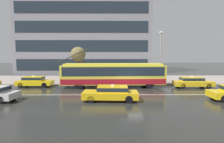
{
  "coord_description": "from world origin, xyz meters",
  "views": [
    {
      "loc": [
        -2.15,
        -18.5,
        3.82
      ],
      "look_at": [
        -2.01,
        3.78,
        1.85
      ],
      "focal_mm": 28.8,
      "sensor_mm": 36.0,
      "label": 1
    }
  ],
  "objects_px": {
    "pedestrian_walking_past": "(142,75)",
    "street_lamp": "(161,53)",
    "pedestrian_approaching_curb": "(120,71)",
    "pedestrian_at_shelter": "(114,72)",
    "bus_shelter": "(92,69)",
    "pedestrian_waiting_by_pole": "(106,71)",
    "taxi_ahead_of_bus": "(192,82)",
    "trolleybus": "(113,74)",
    "taxi_queued_behind_bus": "(35,81)",
    "taxi_oncoming_near": "(111,92)",
    "street_tree_bare": "(78,55)"
  },
  "relations": [
    {
      "from": "trolleybus",
      "to": "pedestrian_at_shelter",
      "type": "relative_size",
      "value": 6.87
    },
    {
      "from": "taxi_queued_behind_bus",
      "to": "bus_shelter",
      "type": "relative_size",
      "value": 1.07
    },
    {
      "from": "taxi_ahead_of_bus",
      "to": "street_tree_bare",
      "type": "relative_size",
      "value": 0.91
    },
    {
      "from": "bus_shelter",
      "to": "pedestrian_walking_past",
      "type": "height_order",
      "value": "bus_shelter"
    },
    {
      "from": "trolleybus",
      "to": "street_lamp",
      "type": "bearing_deg",
      "value": 23.19
    },
    {
      "from": "taxi_oncoming_near",
      "to": "street_tree_bare",
      "type": "distance_m",
      "value": 12.66
    },
    {
      "from": "pedestrian_at_shelter",
      "to": "street_lamp",
      "type": "relative_size",
      "value": 0.27
    },
    {
      "from": "street_lamp",
      "to": "taxi_queued_behind_bus",
      "type": "bearing_deg",
      "value": -171.58
    },
    {
      "from": "trolleybus",
      "to": "pedestrian_approaching_curb",
      "type": "distance_m",
      "value": 3.02
    },
    {
      "from": "pedestrian_approaching_curb",
      "to": "pedestrian_waiting_by_pole",
      "type": "distance_m",
      "value": 2.44
    },
    {
      "from": "pedestrian_at_shelter",
      "to": "bus_shelter",
      "type": "bearing_deg",
      "value": 163.36
    },
    {
      "from": "street_lamp",
      "to": "trolleybus",
      "type": "bearing_deg",
      "value": -156.81
    },
    {
      "from": "street_tree_bare",
      "to": "bus_shelter",
      "type": "bearing_deg",
      "value": -33.02
    },
    {
      "from": "taxi_oncoming_near",
      "to": "pedestrian_waiting_by_pole",
      "type": "relative_size",
      "value": 2.44
    },
    {
      "from": "taxi_oncoming_near",
      "to": "street_tree_bare",
      "type": "bearing_deg",
      "value": 113.03
    },
    {
      "from": "pedestrian_waiting_by_pole",
      "to": "street_lamp",
      "type": "xyz_separation_m",
      "value": [
        7.42,
        -1.68,
        2.57
      ]
    },
    {
      "from": "taxi_queued_behind_bus",
      "to": "street_lamp",
      "type": "xyz_separation_m",
      "value": [
        16.18,
        2.4,
        3.51
      ]
    },
    {
      "from": "pedestrian_walking_past",
      "to": "street_lamp",
      "type": "relative_size",
      "value": 0.24
    },
    {
      "from": "taxi_queued_behind_bus",
      "to": "street_tree_bare",
      "type": "xyz_separation_m",
      "value": [
        4.66,
        4.29,
        3.24
      ]
    },
    {
      "from": "taxi_queued_behind_bus",
      "to": "street_tree_bare",
      "type": "distance_m",
      "value": 7.12
    },
    {
      "from": "pedestrian_approaching_curb",
      "to": "pedestrian_walking_past",
      "type": "height_order",
      "value": "pedestrian_approaching_curb"
    },
    {
      "from": "bus_shelter",
      "to": "pedestrian_at_shelter",
      "type": "relative_size",
      "value": 2.1
    },
    {
      "from": "trolleybus",
      "to": "pedestrian_waiting_by_pole",
      "type": "bearing_deg",
      "value": 102.26
    },
    {
      "from": "pedestrian_walking_past",
      "to": "street_lamp",
      "type": "xyz_separation_m",
      "value": [
        2.42,
        -0.54,
        3.1
      ]
    },
    {
      "from": "bus_shelter",
      "to": "taxi_queued_behind_bus",
      "type": "bearing_deg",
      "value": -157.02
    },
    {
      "from": "taxi_ahead_of_bus",
      "to": "pedestrian_waiting_by_pole",
      "type": "xyz_separation_m",
      "value": [
        -10.47,
        4.77,
        0.93
      ]
    },
    {
      "from": "pedestrian_at_shelter",
      "to": "pedestrian_waiting_by_pole",
      "type": "height_order",
      "value": "pedestrian_waiting_by_pole"
    },
    {
      "from": "pedestrian_waiting_by_pole",
      "to": "bus_shelter",
      "type": "bearing_deg",
      "value": -148.67
    },
    {
      "from": "taxi_queued_behind_bus",
      "to": "pedestrian_waiting_by_pole",
      "type": "distance_m",
      "value": 9.7
    },
    {
      "from": "trolleybus",
      "to": "bus_shelter",
      "type": "bearing_deg",
      "value": 131.76
    },
    {
      "from": "taxi_queued_behind_bus",
      "to": "pedestrian_at_shelter",
      "type": "distance_m",
      "value": 10.13
    },
    {
      "from": "bus_shelter",
      "to": "pedestrian_approaching_curb",
      "type": "distance_m",
      "value": 3.85
    },
    {
      "from": "pedestrian_walking_past",
      "to": "pedestrian_waiting_by_pole",
      "type": "bearing_deg",
      "value": 167.17
    },
    {
      "from": "pedestrian_approaching_curb",
      "to": "pedestrian_waiting_by_pole",
      "type": "bearing_deg",
      "value": 140.21
    },
    {
      "from": "bus_shelter",
      "to": "pedestrian_waiting_by_pole",
      "type": "height_order",
      "value": "bus_shelter"
    },
    {
      "from": "street_lamp",
      "to": "taxi_ahead_of_bus",
      "type": "bearing_deg",
      "value": -45.48
    },
    {
      "from": "pedestrian_walking_past",
      "to": "taxi_oncoming_near",
      "type": "bearing_deg",
      "value": -113.51
    },
    {
      "from": "pedestrian_walking_past",
      "to": "street_tree_bare",
      "type": "relative_size",
      "value": 0.33
    },
    {
      "from": "street_tree_bare",
      "to": "taxi_oncoming_near",
      "type": "bearing_deg",
      "value": -66.97
    },
    {
      "from": "pedestrian_at_shelter",
      "to": "pedestrian_approaching_curb",
      "type": "bearing_deg",
      "value": 36.05
    },
    {
      "from": "taxi_ahead_of_bus",
      "to": "pedestrian_walking_past",
      "type": "height_order",
      "value": "pedestrian_walking_past"
    },
    {
      "from": "street_tree_bare",
      "to": "trolleybus",
      "type": "bearing_deg",
      "value": -42.62
    },
    {
      "from": "pedestrian_walking_past",
      "to": "pedestrian_waiting_by_pole",
      "type": "relative_size",
      "value": 0.85
    },
    {
      "from": "street_lamp",
      "to": "bus_shelter",
      "type": "bearing_deg",
      "value": 176.98
    },
    {
      "from": "trolleybus",
      "to": "taxi_oncoming_near",
      "type": "distance_m",
      "value": 6.67
    },
    {
      "from": "taxi_oncoming_near",
      "to": "street_lamp",
      "type": "height_order",
      "value": "street_lamp"
    },
    {
      "from": "pedestrian_approaching_curb",
      "to": "bus_shelter",
      "type": "bearing_deg",
      "value": 174.35
    },
    {
      "from": "taxi_oncoming_near",
      "to": "pedestrian_walking_past",
      "type": "xyz_separation_m",
      "value": [
        4.31,
        9.91,
        0.41
      ]
    },
    {
      "from": "street_lamp",
      "to": "pedestrian_at_shelter",
      "type": "bearing_deg",
      "value": -176.13
    },
    {
      "from": "trolleybus",
      "to": "taxi_queued_behind_bus",
      "type": "bearing_deg",
      "value": 177.83
    }
  ]
}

